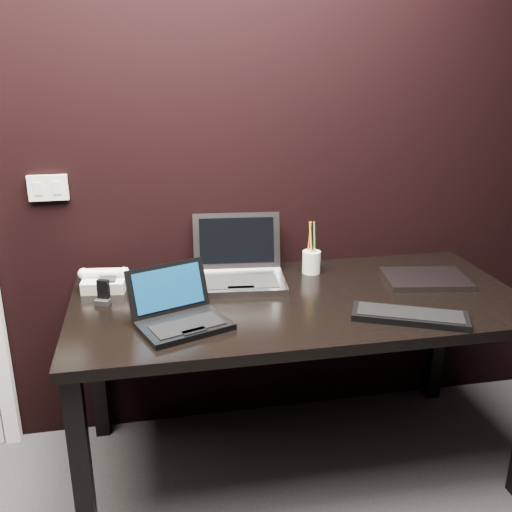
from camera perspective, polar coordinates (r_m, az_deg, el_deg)
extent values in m
plane|color=black|center=(2.35, -5.19, 11.77)|extent=(4.00, 0.00, 4.00)
cube|color=silver|center=(2.39, -20.08, 6.43)|extent=(0.15, 0.02, 0.10)
cube|color=silver|center=(2.38, -20.94, 6.31)|extent=(0.03, 0.01, 0.05)
cube|color=silver|center=(2.37, -19.27, 6.44)|extent=(0.03, 0.01, 0.05)
cube|color=black|center=(2.18, 4.31, -4.67)|extent=(1.70, 0.80, 0.04)
cube|color=black|center=(2.02, -17.01, -19.95)|extent=(0.06, 0.06, 0.70)
cube|color=black|center=(2.60, -15.63, -10.32)|extent=(0.06, 0.06, 0.70)
cube|color=black|center=(2.91, 17.74, -7.22)|extent=(0.06, 0.06, 0.70)
cube|color=black|center=(1.94, -7.16, -6.91)|extent=(0.34, 0.29, 0.02)
cube|color=black|center=(1.91, -6.87, -6.87)|extent=(0.26, 0.19, 0.00)
cube|color=black|center=(1.87, -6.19, -7.47)|extent=(0.09, 0.06, 0.00)
cube|color=black|center=(2.01, -8.78, -3.18)|extent=(0.29, 0.16, 0.17)
cube|color=#092948|center=(2.00, -8.72, -3.19)|extent=(0.25, 0.13, 0.13)
cube|color=#A5A5AA|center=(2.28, -1.66, -2.63)|extent=(0.39, 0.30, 0.03)
cube|color=black|center=(2.25, -1.61, -2.58)|extent=(0.31, 0.17, 0.00)
cube|color=#9A9A9F|center=(2.18, -1.49, -3.24)|extent=(0.11, 0.05, 0.00)
cube|color=gray|center=(2.39, -1.94, 1.57)|extent=(0.37, 0.11, 0.23)
cube|color=black|center=(2.38, -1.93, 1.56)|extent=(0.32, 0.08, 0.18)
cube|color=black|center=(2.06, 15.13, -5.81)|extent=(0.41, 0.29, 0.02)
cube|color=black|center=(2.05, 15.16, -5.49)|extent=(0.37, 0.25, 0.00)
cube|color=gray|center=(2.42, 16.60, -2.20)|extent=(0.36, 0.28, 0.02)
cube|color=silver|center=(2.32, -14.85, -2.55)|extent=(0.18, 0.17, 0.07)
cylinder|color=white|center=(2.29, -14.97, -1.68)|extent=(0.16, 0.05, 0.03)
sphere|color=white|center=(2.31, -16.85, -1.71)|extent=(0.05, 0.05, 0.05)
sphere|color=white|center=(2.28, -13.07, -1.65)|extent=(0.05, 0.05, 0.05)
cube|color=black|center=(2.26, -14.64, -2.23)|extent=(0.07, 0.05, 0.01)
cube|color=black|center=(2.18, -15.00, -3.44)|extent=(0.05, 0.04, 0.09)
cube|color=black|center=(2.18, -15.08, -4.45)|extent=(0.06, 0.05, 0.02)
cylinder|color=silver|center=(2.41, 5.55, -0.61)|extent=(0.10, 0.10, 0.10)
cylinder|color=#C75512|center=(2.39, 5.37, 1.84)|extent=(0.01, 0.03, 0.14)
cylinder|color=green|center=(2.37, 5.86, 1.72)|extent=(0.01, 0.03, 0.14)
cylinder|color=black|center=(2.39, 5.74, 1.85)|extent=(0.01, 0.02, 0.14)
cylinder|color=orange|center=(2.37, 5.48, 1.71)|extent=(0.01, 0.04, 0.14)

